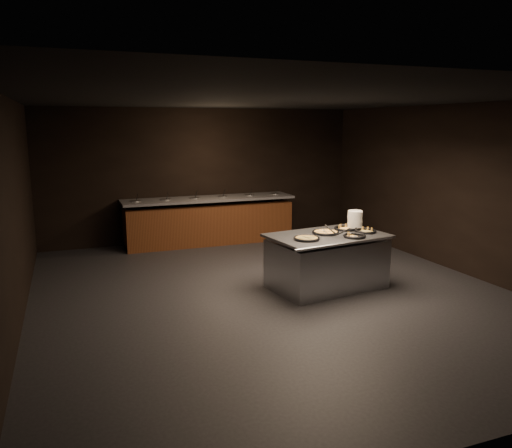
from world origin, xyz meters
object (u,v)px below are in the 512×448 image
at_px(pan_veggie_whole, 307,238).
at_px(pan_cheese_whole, 326,232).
at_px(serving_counter, 327,262).
at_px(plate_stack, 355,220).

xyz_separation_m(pan_veggie_whole, pan_cheese_whole, (0.48, 0.28, 0.00)).
bearing_deg(pan_veggie_whole, serving_counter, 23.52).
bearing_deg(plate_stack, pan_veggie_whole, -156.97).
bearing_deg(serving_counter, plate_stack, 14.71).
distance_m(serving_counter, pan_veggie_whole, 0.69).
relative_size(pan_veggie_whole, pan_cheese_whole, 0.92).
height_order(plate_stack, pan_veggie_whole, plate_stack).
height_order(pan_veggie_whole, pan_cheese_whole, same).
height_order(serving_counter, pan_cheese_whole, pan_cheese_whole).
distance_m(serving_counter, plate_stack, 0.93).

